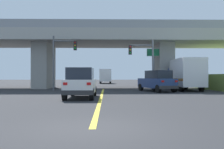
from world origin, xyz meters
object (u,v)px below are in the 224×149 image
(box_truck, at_px, (185,74))
(semi_truck_distant, at_px, (105,76))
(suv_crossing, at_px, (157,81))
(highway_sign, at_px, (154,58))
(suv_lead, at_px, (81,83))
(traffic_signal_farside, at_px, (61,56))
(traffic_signal_nearside, at_px, (144,58))

(box_truck, distance_m, semi_truck_distant, 27.81)
(suv_crossing, xyz_separation_m, highway_sign, (0.61, 5.06, 2.53))
(suv_lead, distance_m, semi_truck_distant, 35.76)
(traffic_signal_farside, bearing_deg, traffic_signal_nearside, -2.85)
(suv_crossing, xyz_separation_m, traffic_signal_nearside, (-0.97, 1.64, 2.30))
(suv_crossing, height_order, highway_sign, highway_sign)
(box_truck, height_order, traffic_signal_nearside, traffic_signal_nearside)
(suv_crossing, bearing_deg, traffic_signal_nearside, 102.78)
(semi_truck_distant, bearing_deg, box_truck, -72.41)
(traffic_signal_farside, distance_m, highway_sign, 10.58)
(traffic_signal_farside, bearing_deg, semi_truck_distant, 80.51)
(traffic_signal_nearside, xyz_separation_m, highway_sign, (1.59, 3.42, 0.23))
(suv_lead, xyz_separation_m, suv_crossing, (6.56, 7.23, -0.00))
(suv_lead, distance_m, traffic_signal_farside, 10.10)
(box_truck, distance_m, traffic_signal_farside, 12.97)
(traffic_signal_nearside, xyz_separation_m, traffic_signal_farside, (-8.56, 0.43, 0.29))
(traffic_signal_nearside, relative_size, semi_truck_distant, 0.79)
(traffic_signal_nearside, bearing_deg, suv_lead, -122.20)
(suv_lead, bearing_deg, highway_sign, 59.74)
(highway_sign, bearing_deg, box_truck, -49.02)
(box_truck, xyz_separation_m, traffic_signal_nearside, (-4.26, -0.35, 1.63))
(suv_crossing, relative_size, traffic_signal_nearside, 0.98)
(traffic_signal_farside, height_order, highway_sign, traffic_signal_farside)
(semi_truck_distant, bearing_deg, suv_lead, -92.31)
(suv_lead, relative_size, traffic_signal_nearside, 0.94)
(suv_crossing, distance_m, semi_truck_distant, 28.95)
(highway_sign, bearing_deg, traffic_signal_farside, -163.55)
(traffic_signal_nearside, height_order, highway_sign, traffic_signal_nearside)
(traffic_signal_farside, xyz_separation_m, highway_sign, (10.15, 3.00, -0.06))
(suv_crossing, xyz_separation_m, semi_truck_distant, (-5.12, 28.49, 0.53))
(suv_lead, relative_size, box_truck, 0.67)
(traffic_signal_nearside, bearing_deg, traffic_signal_farside, 177.15)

